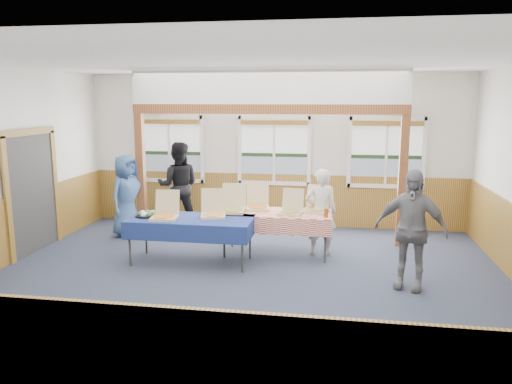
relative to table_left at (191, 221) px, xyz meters
The scene contains 28 objects.
floor 1.44m from the table_left, 35.08° to the right, with size 8.00×8.00×0.00m, color #272E40.
ceiling 2.79m from the table_left, 35.08° to the right, with size 8.00×8.00×0.00m, color white.
wall_back 3.09m from the table_left, 69.74° to the left, with size 8.00×8.00×0.00m, color silver.
wall_front 4.43m from the table_left, 76.34° to the right, with size 8.00×8.00×0.00m, color silver.
wainscot_back 2.94m from the table_left, 69.57° to the left, with size 7.98×0.05×1.10m, color brown.
wainscot_front 4.32m from the table_left, 76.26° to the right, with size 7.98×0.05×1.10m, color brown.
wainscot_left 3.04m from the table_left, 166.27° to the right, with size 0.05×6.98×1.10m, color brown.
cased_opening 2.96m from the table_left, behind, with size 0.06×1.30×2.10m, color #2E2E2E.
window_left 3.17m from the table_left, 114.96° to the left, with size 1.56×0.10×1.46m.
window_mid 3.08m from the table_left, 69.45° to the left, with size 1.56×0.10×1.46m.
window_right 4.42m from the table_left, 39.45° to the left, with size 1.56×0.10×1.46m.
post_left 2.22m from the table_left, 133.02° to the left, with size 0.15×0.15×2.40m, color #592D13.
post_right 3.90m from the table_left, 24.13° to the left, with size 0.15×0.15×2.40m, color #592D13.
cross_beam 2.59m from the table_left, 56.99° to the left, with size 5.15×0.18×0.18m, color #592D13.
table_left is the anchor object (origin of this frame).
table_right 1.49m from the table_left, 25.94° to the left, with size 1.89×0.85×0.76m.
pizza_box_a 0.43m from the table_left, 165.11° to the right, with size 0.44×0.52×0.44m.
pizza_box_b 0.39m from the table_left, 25.42° to the left, with size 0.50×0.57×0.44m.
pizza_box_c 0.81m from the table_left, 43.48° to the left, with size 0.45×0.54×0.46m.
pizza_box_d 1.30m from the table_left, 40.69° to the left, with size 0.47×0.54×0.43m.
pizza_box_e 1.69m from the table_left, 19.75° to the left, with size 0.42×0.49×0.40m.
pizza_box_f 2.15m from the table_left, 21.65° to the left, with size 0.49×0.56×0.44m.
veggie_tray 0.75m from the table_left, behind, with size 0.38×0.38×0.09m.
drink_glass 2.23m from the table_left, 10.36° to the left, with size 0.07×0.07×0.15m, color brown.
woman_white 2.23m from the table_left, 20.61° to the left, with size 0.55×0.36×1.52m, color silver.
woman_black 2.31m from the table_left, 112.79° to the left, with size 0.88×0.69×1.81m, color black.
man_blue 2.21m from the table_left, 140.86° to the left, with size 0.79×0.51×1.62m, color #3A5E92.
person_grey 3.45m from the table_left, ahead, with size 1.01×0.42×1.73m, color slate.
Camera 1 is at (1.31, -6.95, 2.69)m, focal length 35.00 mm.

